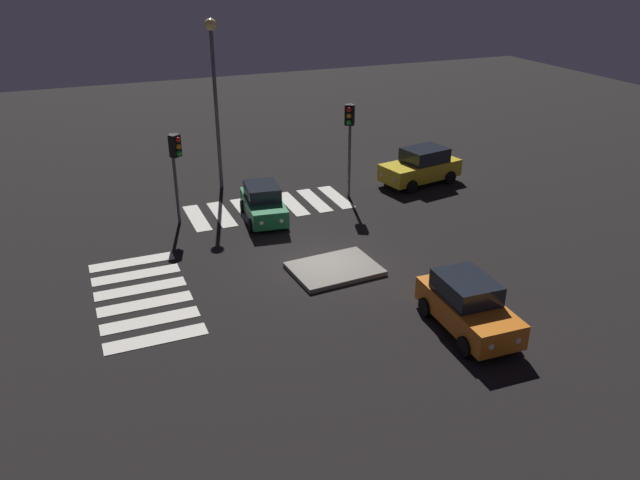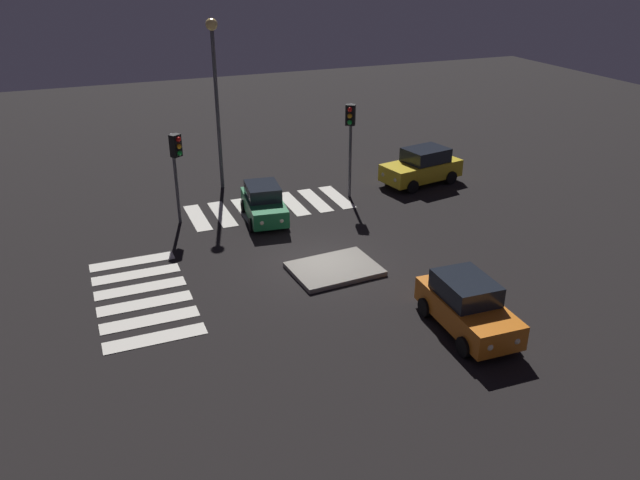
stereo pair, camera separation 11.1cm
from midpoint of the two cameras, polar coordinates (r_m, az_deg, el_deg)
name	(u,v)px [view 2 (the right image)]	position (r m, az deg, el deg)	size (l,w,h in m)	color
ground_plane	(320,263)	(24.46, 0.13, -2.13)	(80.00, 80.00, 0.00)	black
traffic_island	(334,269)	(23.85, 1.45, -2.64)	(3.38, 2.62, 0.18)	gray
car_yellow	(422,167)	(33.09, 9.33, 6.59)	(4.44, 2.56, 1.84)	gold
car_orange	(467,306)	(20.55, 13.34, -5.82)	(2.00, 4.04, 1.73)	orange
car_green	(264,203)	(28.27, -5.01, 3.36)	(2.07, 3.80, 1.60)	#196B38
traffic_light_east	(176,157)	(27.68, -12.79, 7.37)	(0.54, 0.53, 4.04)	#47474C
traffic_light_south	(350,128)	(29.94, 2.87, 10.09)	(0.54, 0.53, 4.60)	#47474C
street_lamp	(215,77)	(31.33, -9.38, 14.36)	(0.56, 0.56, 8.23)	#47474C
crosswalk_near	(270,207)	(29.87, -4.46, 3.00)	(7.60, 3.20, 0.02)	silver
crosswalk_side	(143,296)	(23.07, -15.65, -4.90)	(3.20, 6.45, 0.02)	silver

